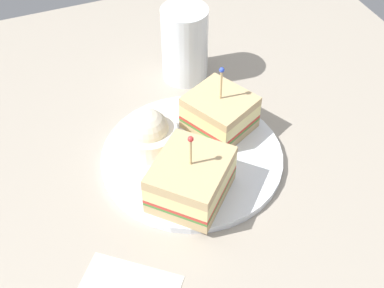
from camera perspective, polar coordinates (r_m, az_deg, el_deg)
ground_plane at (r=72.89cm, az=0.00°, el=-2.23°), size 90.15×90.15×2.00cm
plate at (r=71.78cm, az=0.00°, el=-1.41°), size 24.42×24.42×1.03cm
sandwich_half_front at (r=64.67cm, az=-0.14°, el=-3.81°), size 12.72×12.73×10.10cm
sandwich_half_back at (r=73.66cm, az=2.99°, el=3.40°), size 10.88×10.55×10.27cm
coleslaw_bowl at (r=71.44cm, az=-4.73°, el=1.16°), size 7.89×7.89×5.68cm
drink_glass at (r=82.86cm, az=-0.78°, el=10.21°), size 7.14×7.14×11.89cm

